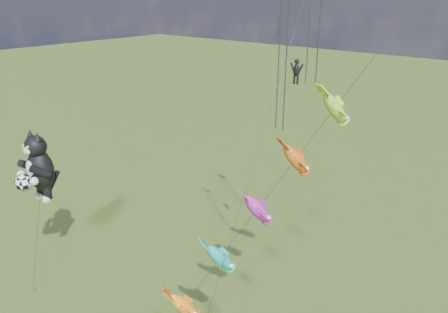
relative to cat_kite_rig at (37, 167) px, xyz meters
The scene contains 4 objects.
ground 10.24m from the cat_kite_rig, 58.16° to the right, with size 300.00×300.00×0.00m, color #264010.
cat_kite_rig is the anchor object (origin of this frame).
fish_windsock_rig 19.05m from the cat_kite_rig, ahead, with size 8.27×13.78×19.41m.
parafoil_rig 21.50m from the cat_kite_rig, 28.56° to the left, with size 3.27×17.34×25.55m.
Camera 1 is at (29.17, -11.43, 22.40)m, focal length 35.00 mm.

